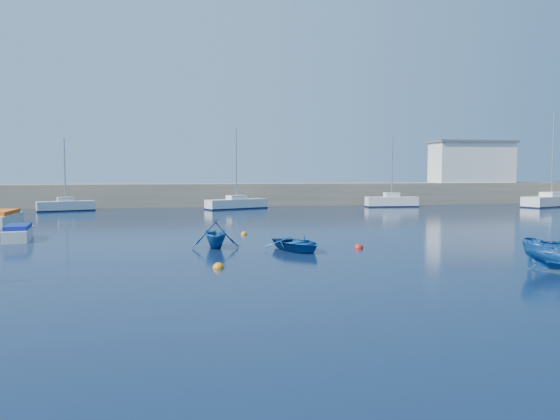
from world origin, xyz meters
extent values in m
plane|color=#0C1C36|center=(0.00, 0.00, 0.00)|extent=(220.00, 220.00, 0.00)
cube|color=#786F5C|center=(0.00, 46.00, 1.30)|extent=(96.00, 4.50, 2.60)
cube|color=silver|center=(30.00, 46.00, 5.10)|extent=(10.00, 4.00, 5.00)
cube|color=silver|center=(-17.89, 39.93, 0.51)|extent=(5.72, 3.24, 1.03)
cylinder|color=#B7BABC|center=(-17.89, 39.93, 4.20)|extent=(0.15, 0.15, 6.35)
cube|color=silver|center=(-0.43, 40.23, 0.53)|extent=(6.89, 4.42, 1.06)
cylinder|color=#B7BABC|center=(-0.43, 40.23, 4.91)|extent=(0.15, 0.15, 7.71)
cube|color=silver|center=(17.31, 40.59, 0.58)|extent=(5.91, 1.86, 1.15)
cylinder|color=#B7BABC|center=(17.31, 40.59, 4.52)|extent=(0.17, 0.17, 6.73)
cube|color=silver|center=(35.42, 37.79, 0.61)|extent=(8.51, 5.42, 1.21)
cylinder|color=#B7BABC|center=(35.42, 37.79, 5.97)|extent=(0.17, 0.17, 9.51)
cube|color=silver|center=(-15.63, 16.25, 0.34)|extent=(1.93, 3.99, 0.68)
cube|color=navy|center=(-15.63, 16.25, 0.81)|extent=(1.72, 3.04, 0.26)
cube|color=silver|center=(-19.71, 25.92, 0.41)|extent=(2.01, 5.53, 0.82)
cube|color=#FF5A0E|center=(-19.71, 25.92, 0.98)|extent=(1.90, 4.15, 0.31)
imported|color=#154C94|center=(0.07, 9.23, 0.37)|extent=(3.71, 4.29, 0.74)
imported|color=#154C94|center=(-4.09, 11.12, 0.76)|extent=(2.52, 2.91, 1.53)
sphere|color=orange|center=(-4.26, 4.85, 0.00)|extent=(0.49, 0.49, 0.49)
sphere|color=red|center=(3.53, 9.56, 0.00)|extent=(0.49, 0.49, 0.49)
sphere|color=orange|center=(-1.96, 16.82, 0.00)|extent=(0.41, 0.41, 0.41)
camera|label=1|loc=(-5.47, -18.46, 4.22)|focal=35.00mm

